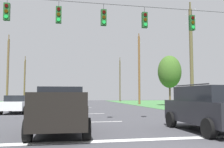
{
  "coord_description": "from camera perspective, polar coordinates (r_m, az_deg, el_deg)",
  "views": [
    {
      "loc": [
        -2.31,
        -5.23,
        1.64
      ],
      "look_at": [
        0.5,
        8.81,
        2.78
      ],
      "focal_mm": 40.25,
      "sensor_mm": 36.0,
      "label": 1
    }
  ],
  "objects": [
    {
      "name": "lane_dash_2",
      "position": [
        30.63,
        -7.02,
        -7.58
      ],
      "size": [
        2.5,
        0.15,
        0.01
      ],
      "primitive_type": "cube",
      "rotation": [
        0.0,
        0.0,
        1.57
      ],
      "color": "white",
      "rests_on": "ground"
    },
    {
      "name": "lane_dash_1",
      "position": [
        21.2,
        -5.08,
        -8.96
      ],
      "size": [
        2.5,
        0.15,
        0.01
      ],
      "primitive_type": "cube",
      "rotation": [
        0.0,
        0.0,
        1.57
      ],
      "color": "white",
      "rests_on": "ground"
    },
    {
      "name": "lane_dash_0",
      "position": [
        15.05,
        -2.46,
        -10.8
      ],
      "size": [
        2.5,
        0.15,
        0.01
      ],
      "primitive_type": "cube",
      "rotation": [
        0.0,
        0.0,
        1.57
      ],
      "color": "white",
      "rests_on": "ground"
    },
    {
      "name": "tree_roadside_right",
      "position": [
        35.75,
        12.94,
        0.49
      ],
      "size": [
        3.24,
        3.24,
        6.98
      ],
      "color": "brown",
      "rests_on": "ground"
    },
    {
      "name": "suv_black",
      "position": [
        11.84,
        20.94,
        -7.07
      ],
      "size": [
        2.22,
        4.8,
        2.05
      ],
      "color": "black",
      "rests_on": "ground"
    },
    {
      "name": "utility_pole_mid_right",
      "position": [
        25.61,
        17.58,
        3.71
      ],
      "size": [
        0.34,
        1.87,
        10.71
      ],
      "color": "brown",
      "rests_on": "ground"
    },
    {
      "name": "stop_bar_stripe",
      "position": [
        9.23,
        3.48,
        -14.77
      ],
      "size": [
        15.18,
        0.45,
        0.01
      ],
      "primitive_type": "cube",
      "color": "white",
      "rests_on": "ground"
    },
    {
      "name": "utility_pole_far_right",
      "position": [
        39.81,
        6.19,
        1.22
      ],
      "size": [
        0.33,
        1.73,
        11.3
      ],
      "color": "brown",
      "rests_on": "ground"
    },
    {
      "name": "utility_pole_near_left",
      "position": [
        55.13,
        1.81,
        -1.28
      ],
      "size": [
        0.28,
        1.98,
        9.72
      ],
      "color": "brown",
      "rests_on": "ground"
    },
    {
      "name": "utility_pole_distant_right",
      "position": [
        38.39,
        -22.61,
        0.63
      ],
      "size": [
        0.3,
        1.8,
        10.1
      ],
      "color": "brown",
      "rests_on": "ground"
    },
    {
      "name": "distant_car_crossing_white",
      "position": [
        23.12,
        -20.77,
        -6.37
      ],
      "size": [
        2.27,
        4.42,
        1.52
      ],
      "color": "silver",
      "rests_on": "ground"
    },
    {
      "name": "pickup_truck",
      "position": [
        11.0,
        -11.71,
        -7.98
      ],
      "size": [
        2.42,
        5.46,
        1.95
      ],
      "color": "black",
      "rests_on": "ground"
    },
    {
      "name": "overhead_signal_span",
      "position": [
        14.6,
        -1.94,
        5.59
      ],
      "size": [
        18.5,
        0.31,
        7.25
      ],
      "color": "brown",
      "rests_on": "ground"
    },
    {
      "name": "utility_pole_distant_left",
      "position": [
        55.13,
        -19.24,
        -1.27
      ],
      "size": [
        0.32,
        1.97,
        9.56
      ],
      "color": "brown",
      "rests_on": "ground"
    }
  ]
}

